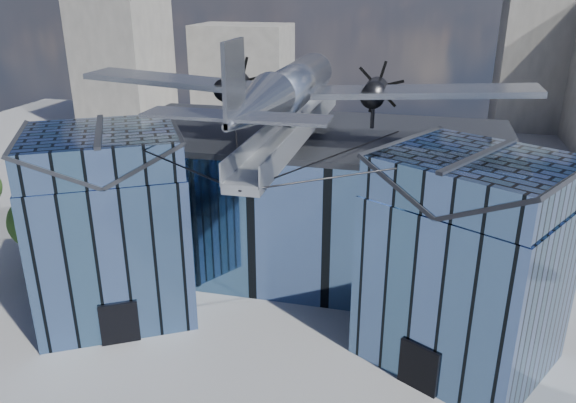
# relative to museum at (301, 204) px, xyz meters

# --- Properties ---
(ground_plane) EXTENTS (120.00, 120.00, 0.00)m
(ground_plane) POSITION_rel_museum_xyz_m (-0.00, -5.82, -5.54)
(ground_plane) COLOR gray
(museum) EXTENTS (32.88, 24.50, 17.60)m
(museum) POSITION_rel_museum_xyz_m (0.00, 0.00, 0.00)
(museum) COLOR #4A6A97
(museum) RESTS_ON ground
(bg_towers) EXTENTS (77.00, 24.50, 26.00)m
(bg_towers) POSITION_rel_museum_xyz_m (1.45, 44.67, 4.47)
(bg_towers) COLOR slate
(bg_towers) RESTS_ON ground
(tree_plaza_w) EXTENTS (4.55, 4.55, 5.99)m
(tree_plaza_w) POSITION_rel_museum_xyz_m (-18.20, -3.96, -1.49)
(tree_plaza_w) COLOR #332314
(tree_plaza_w) RESTS_ON ground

